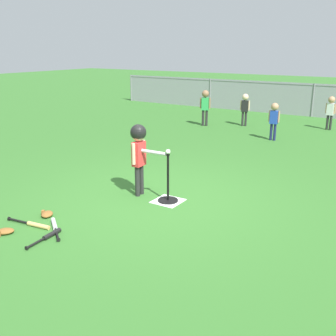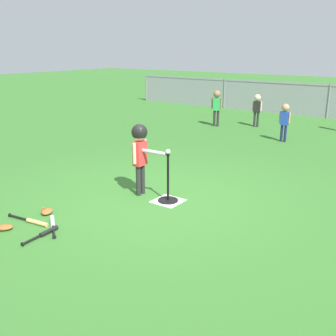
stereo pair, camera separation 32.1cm
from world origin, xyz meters
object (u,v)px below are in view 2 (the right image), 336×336
at_px(fielder_near_left, 217,103).
at_px(glove_by_plate, 47,211).
at_px(spare_bat_silver, 53,223).
at_px(spare_bat_wood, 33,221).
at_px(baseball_on_tee, 168,152).
at_px(glove_near_bats, 4,227).
at_px(batter_child, 140,145).
at_px(batting_tee, 168,193).
at_px(fielder_deep_right, 257,106).
at_px(fielder_deep_left, 285,117).
at_px(spare_bat_black, 45,233).

height_order(fielder_near_left, glove_by_plate, fielder_near_left).
height_order(spare_bat_silver, spare_bat_wood, same).
height_order(baseball_on_tee, glove_by_plate, baseball_on_tee).
bearing_deg(glove_near_bats, batter_child, 73.59).
relative_size(fielder_near_left, glove_near_bats, 4.04).
relative_size(baseball_on_tee, spare_bat_wood, 0.10).
bearing_deg(batting_tee, spare_bat_silver, -114.21).
relative_size(batting_tee, fielder_near_left, 0.71).
distance_m(fielder_near_left, fielder_deep_right, 1.22).
distance_m(batting_tee, glove_by_plate, 1.85).
bearing_deg(glove_by_plate, batting_tee, 51.66).
relative_size(fielder_deep_left, spare_bat_black, 1.70).
height_order(batting_tee, spare_bat_black, batting_tee).
xyz_separation_m(batting_tee, glove_by_plate, (-1.15, -1.45, -0.10)).
xyz_separation_m(batting_tee, fielder_deep_right, (-1.45, 6.56, 0.50)).
bearing_deg(baseball_on_tee, fielder_near_left, 112.80).
height_order(batter_child, spare_bat_black, batter_child).
height_order(baseball_on_tee, spare_bat_black, baseball_on_tee).
bearing_deg(glove_by_plate, fielder_near_left, 100.32).
relative_size(batter_child, spare_bat_silver, 2.07).
distance_m(fielder_deep_right, glove_near_bats, 8.71).
xyz_separation_m(baseball_on_tee, spare_bat_black, (-0.59, -1.90, -0.78)).
bearing_deg(glove_near_bats, spare_bat_wood, 68.28).
bearing_deg(batter_child, glove_near_bats, -106.41).
relative_size(baseball_on_tee, spare_bat_silver, 0.13).
distance_m(batting_tee, fielder_deep_right, 6.73).
bearing_deg(spare_bat_black, batter_child, 88.52).
bearing_deg(batter_child, fielder_near_left, 108.16).
xyz_separation_m(batter_child, spare_bat_silver, (-0.21, -1.64, -0.81)).
bearing_deg(spare_bat_wood, spare_bat_silver, 23.02).
distance_m(batting_tee, baseball_on_tee, 0.68).
bearing_deg(fielder_deep_left, batting_tee, -89.47).
bearing_deg(fielder_near_left, glove_near_bats, -80.64).
relative_size(fielder_deep_left, fielder_deep_right, 0.99).
distance_m(baseball_on_tee, spare_bat_silver, 1.98).
bearing_deg(baseball_on_tee, glove_by_plate, -128.34).
distance_m(batting_tee, spare_bat_wood, 2.05).
bearing_deg(batter_child, batting_tee, 2.02).
height_order(fielder_deep_right, glove_by_plate, fielder_deep_right).
bearing_deg(fielder_deep_left, fielder_near_left, 161.59).
bearing_deg(fielder_near_left, spare_bat_black, -76.35).
bearing_deg(baseball_on_tee, fielder_deep_right, 102.49).
bearing_deg(fielder_deep_right, fielder_deep_left, -45.96).
bearing_deg(batter_child, baseball_on_tee, 2.02).
bearing_deg(glove_near_bats, fielder_deep_right, 91.92).
bearing_deg(spare_bat_wood, spare_bat_black, -16.30).
xyz_separation_m(baseball_on_tee, spare_bat_wood, (-1.02, -1.78, -0.78)).
height_order(batting_tee, spare_bat_wood, batting_tee).
bearing_deg(fielder_deep_right, baseball_on_tee, -77.51).
height_order(batter_child, spare_bat_silver, batter_child).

